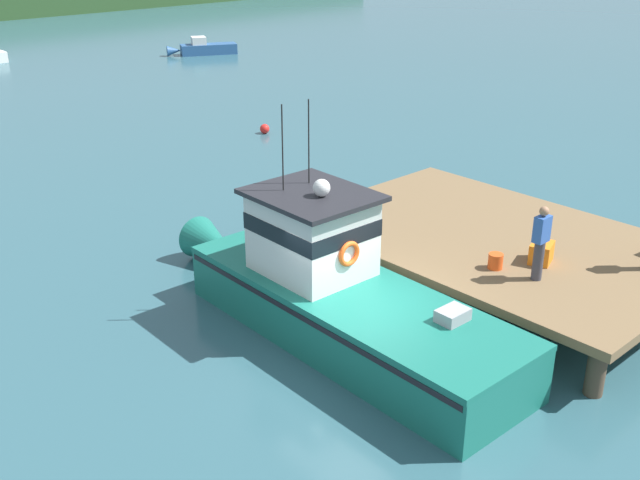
% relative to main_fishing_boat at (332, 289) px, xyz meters
% --- Properties ---
extents(ground_plane, '(200.00, 200.00, 0.00)m').
position_rel_main_fishing_boat_xyz_m(ground_plane, '(-0.22, -0.89, -1.01)').
color(ground_plane, '#2D5660').
extents(dock, '(6.00, 9.00, 1.20)m').
position_rel_main_fishing_boat_xyz_m(dock, '(4.58, -0.89, 0.07)').
color(dock, '#4C3D2D').
rests_on(dock, ground).
extents(main_fishing_boat, '(2.75, 9.84, 4.80)m').
position_rel_main_fishing_boat_xyz_m(main_fishing_boat, '(0.00, 0.00, 0.00)').
color(main_fishing_boat, '#196B5B').
rests_on(main_fishing_boat, ground).
extents(crate_single_far, '(0.71, 0.61, 0.34)m').
position_rel_main_fishing_boat_xyz_m(crate_single_far, '(3.20, 2.52, 0.36)').
color(crate_single_far, '#3370B2').
rests_on(crate_single_far, dock).
extents(crate_stack_near_edge, '(0.71, 0.62, 0.45)m').
position_rel_main_fishing_boat_xyz_m(crate_stack_near_edge, '(4.04, -2.43, 0.42)').
color(crate_stack_near_edge, orange).
rests_on(crate_stack_near_edge, dock).
extents(bait_bucket, '(0.32, 0.32, 0.34)m').
position_rel_main_fishing_boat_xyz_m(bait_bucket, '(3.03, -1.94, 0.36)').
color(bait_bucket, '#E04C19').
rests_on(bait_bucket, dock).
extents(deckhand_by_the_boat, '(0.36, 0.22, 1.63)m').
position_rel_main_fishing_boat_xyz_m(deckhand_by_the_boat, '(3.22, -2.84, 1.05)').
color(deckhand_by_the_boat, '#383842').
rests_on(deckhand_by_the_boat, dock).
extents(moored_boat_far_left, '(4.40, 2.72, 1.13)m').
position_rel_main_fishing_boat_xyz_m(moored_boat_far_left, '(18.41, 31.33, -0.62)').
color(moored_boat_far_left, '#285184').
rests_on(moored_boat_far_left, ground).
extents(mooring_buoy_channel_marker, '(0.39, 0.39, 0.39)m').
position_rel_main_fishing_boat_xyz_m(mooring_buoy_channel_marker, '(9.09, 13.54, -0.81)').
color(mooring_buoy_channel_marker, red).
rests_on(mooring_buoy_channel_marker, ground).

